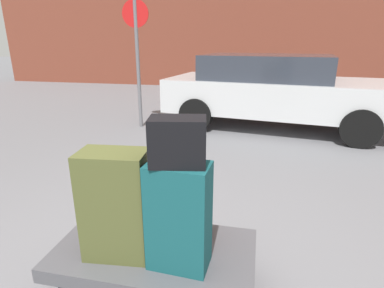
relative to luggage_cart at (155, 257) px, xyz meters
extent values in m
plane|color=slate|center=(0.00, 0.00, -0.27)|extent=(60.00, 60.00, 0.00)
cube|color=#4C4C51|center=(0.00, 0.00, 0.02)|extent=(1.34, 0.72, 0.10)
cylinder|color=black|center=(0.45, 0.25, -0.15)|extent=(0.24, 0.06, 0.24)
cylinder|color=black|center=(-0.45, 0.25, -0.15)|extent=(0.24, 0.06, 0.24)
cube|color=#144C51|center=(0.20, -0.11, 0.41)|extent=(0.38, 0.25, 0.67)
cube|color=#51331E|center=(-0.03, 0.17, 0.23)|extent=(0.70, 0.38, 0.32)
cube|color=#4C5128|center=(-0.21, -0.09, 0.42)|extent=(0.43, 0.29, 0.70)
cube|color=black|center=(0.20, -0.11, 0.88)|extent=(0.34, 0.24, 0.27)
cube|color=silver|center=(0.99, 4.71, 0.37)|extent=(4.51, 2.38, 0.64)
cube|color=#2D333D|center=(0.74, 4.74, 0.92)|extent=(2.60, 1.90, 0.46)
cylinder|color=black|center=(2.51, 5.35, 0.05)|extent=(0.66, 0.31, 0.64)
cylinder|color=black|center=(2.27, 3.67, 0.05)|extent=(0.66, 0.31, 0.64)
cylinder|color=black|center=(-0.30, 5.75, 0.05)|extent=(0.66, 0.31, 0.64)
cylinder|color=black|center=(-0.54, 4.06, 0.05)|extent=(0.66, 0.31, 0.64)
cylinder|color=#383838|center=(2.80, 7.93, 0.05)|extent=(0.27, 0.27, 0.65)
cylinder|color=slate|center=(-1.71, 4.15, 0.93)|extent=(0.07, 0.07, 2.40)
cylinder|color=red|center=(-1.71, 4.15, 1.88)|extent=(0.50, 0.06, 0.50)
camera|label=1|loc=(0.62, -1.67, 1.40)|focal=29.03mm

